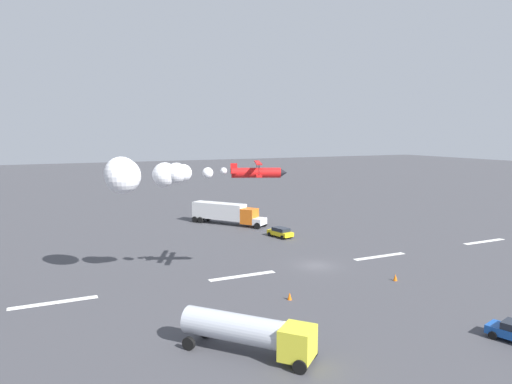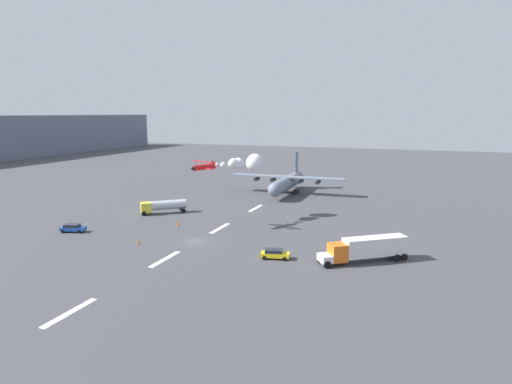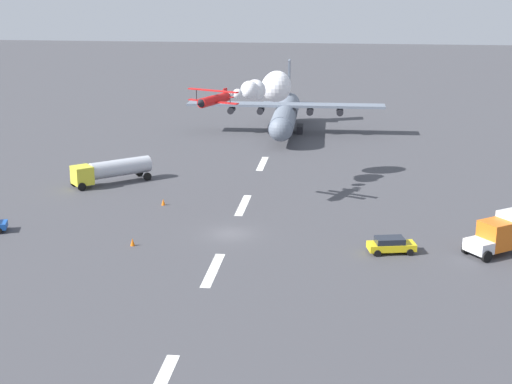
% 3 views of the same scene
% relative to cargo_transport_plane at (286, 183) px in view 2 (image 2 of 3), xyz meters
% --- Properties ---
extents(ground_plane, '(440.00, 440.00, 0.00)m').
position_rel_cargo_transport_plane_xyz_m(ground_plane, '(-49.54, 1.44, -3.24)').
color(ground_plane, '#424247').
rests_on(ground_plane, ground).
extents(runway_stripe_1, '(8.00, 0.90, 0.01)m').
position_rel_cargo_transport_plane_xyz_m(runway_stripe_1, '(-79.06, 1.44, -3.24)').
color(runway_stripe_1, white).
rests_on(runway_stripe_1, ground).
extents(runway_stripe_2, '(8.00, 0.90, 0.01)m').
position_rel_cargo_transport_plane_xyz_m(runway_stripe_2, '(-59.38, 1.44, -3.24)').
color(runway_stripe_2, white).
rests_on(runway_stripe_2, ground).
extents(runway_stripe_3, '(8.00, 0.90, 0.01)m').
position_rel_cargo_transport_plane_xyz_m(runway_stripe_3, '(-39.70, 1.44, -3.24)').
color(runway_stripe_3, white).
rests_on(runway_stripe_3, ground).
extents(runway_stripe_4, '(8.00, 0.90, 0.01)m').
position_rel_cargo_transport_plane_xyz_m(runway_stripe_4, '(-20.02, 1.44, -3.24)').
color(runway_stripe_4, white).
rests_on(runway_stripe_4, ground).
extents(cargo_transport_plane, '(25.55, 32.11, 10.90)m').
position_rel_cargo_transport_plane_xyz_m(cargo_transport_plane, '(0.00, 0.00, 0.00)').
color(cargo_transport_plane, slate).
rests_on(cargo_transport_plane, ground).
extents(stunt_biplane_red, '(17.69, 10.51, 3.84)m').
position_rel_cargo_transport_plane_xyz_m(stunt_biplane_red, '(-29.12, -0.15, 8.57)').
color(stunt_biplane_red, red).
extents(semi_truck_orange, '(10.52, 12.84, 3.70)m').
position_rel_cargo_transport_plane_xyz_m(semi_truck_orange, '(-49.42, -27.69, -1.12)').
color(semi_truck_orange, silver).
rests_on(semi_truck_orange, ground).
extents(fuel_tanker_truck, '(8.38, 9.19, 2.90)m').
position_rel_cargo_transport_plane_xyz_m(fuel_tanker_truck, '(-32.40, 19.03, -1.49)').
color(fuel_tanker_truck, yellow).
rests_on(fuel_tanker_truck, ground).
extents(followme_car_yellow, '(2.75, 4.68, 1.52)m').
position_rel_cargo_transport_plane_xyz_m(followme_car_yellow, '(-53.13, -14.35, -2.43)').
color(followme_car_yellow, yellow).
rests_on(followme_car_yellow, ground).
extents(airport_staff_sedan, '(3.05, 4.89, 1.52)m').
position_rel_cargo_transport_plane_xyz_m(airport_staff_sedan, '(-52.07, 26.32, -2.43)').
color(airport_staff_sedan, '#194CA5').
rests_on(airport_staff_sedan, ground).
extents(traffic_cone_near, '(0.44, 0.44, 0.75)m').
position_rel_cargo_transport_plane_xyz_m(traffic_cone_near, '(-54.13, 10.21, -2.87)').
color(traffic_cone_near, orange).
rests_on(traffic_cone_near, ground).
extents(traffic_cone_far, '(0.44, 0.44, 0.75)m').
position_rel_cargo_transport_plane_xyz_m(traffic_cone_far, '(-40.72, 10.41, -2.87)').
color(traffic_cone_far, orange).
rests_on(traffic_cone_far, ground).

